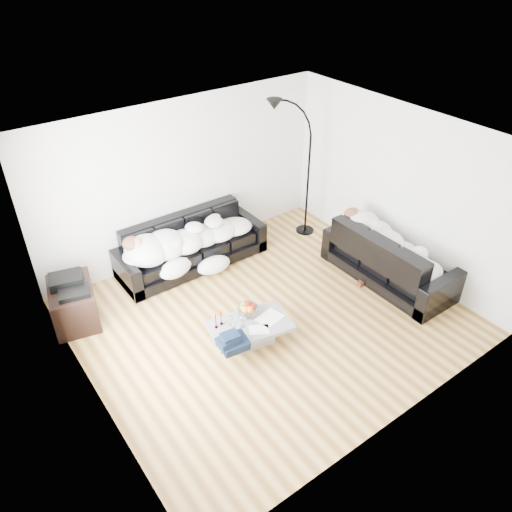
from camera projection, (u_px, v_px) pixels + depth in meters
ground at (268, 317)px, 7.15m from camera, size 5.00×5.00×0.00m
wall_back at (184, 179)px, 7.92m from camera, size 5.00×0.02×2.60m
wall_left at (80, 317)px, 5.21m from camera, size 0.02×4.50×2.60m
wall_right at (399, 189)px, 7.64m from camera, size 0.02×4.50×2.60m
ceiling at (271, 145)px, 5.69m from camera, size 5.00×5.00×0.00m
sofa_back at (191, 243)px, 8.03m from camera, size 2.44×0.84×0.80m
sofa_right at (390, 256)px, 7.68m from camera, size 0.90×2.11×0.85m
sleeper_back at (192, 233)px, 7.87m from camera, size 2.06×0.71×0.41m
sleeper_right at (392, 245)px, 7.56m from camera, size 0.76×1.80×0.44m
teal_cushion at (359, 224)px, 7.92m from camera, size 0.42×0.38×0.20m
coffee_table at (250, 333)px, 6.66m from camera, size 1.17×0.82×0.31m
fruit_bowl at (248, 308)px, 6.70m from camera, size 0.33×0.33×0.17m
wine_glass_a at (231, 320)px, 6.52m from camera, size 0.08×0.08×0.15m
wine_glass_b at (234, 327)px, 6.41m from camera, size 0.08×0.08×0.15m
wine_glass_c at (242, 321)px, 6.47m from camera, size 0.10×0.10×0.19m
candle_left at (216, 321)px, 6.45m from camera, size 0.04×0.04×0.22m
candle_right at (221, 318)px, 6.51m from camera, size 0.05×0.05×0.21m
newspaper_a at (270, 318)px, 6.67m from camera, size 0.38×0.32×0.01m
newspaper_b at (259, 329)px, 6.48m from camera, size 0.32×0.29×0.01m
navy_jacket at (232, 337)px, 6.12m from camera, size 0.40×0.35×0.18m
shoes at (365, 278)px, 7.86m from camera, size 0.49×0.41×0.10m
av_cabinet at (74, 304)px, 6.95m from camera, size 0.76×0.96×0.58m
stereo at (68, 284)px, 6.75m from camera, size 0.51×0.44×0.13m
floor_lamp at (308, 175)px, 8.49m from camera, size 0.82×0.35×2.24m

